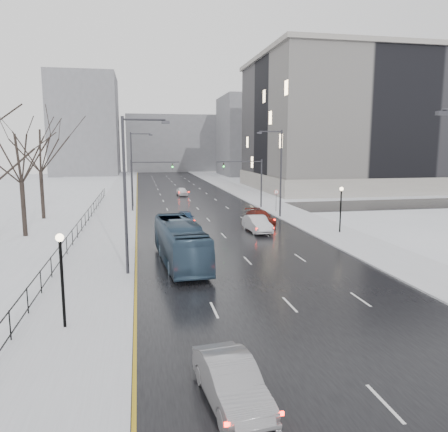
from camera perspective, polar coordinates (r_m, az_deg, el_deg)
road at (r=68.55m, az=-4.69°, el=2.25°), size 16.00×150.00×0.04m
cross_road at (r=56.75m, az=-3.33°, el=0.82°), size 130.00×10.00×0.04m
sidewalk_left at (r=68.19m, az=-13.50°, el=2.04°), size 5.00×150.00×0.16m
sidewalk_right at (r=70.48m, az=3.83°, el=2.49°), size 5.00×150.00×0.16m
park_strip at (r=69.26m, az=-21.38°, el=1.75°), size 14.00×150.00×0.12m
tree_park_d at (r=43.67m, az=-24.48°, el=-2.53°), size 8.75×8.75×12.50m
tree_park_e at (r=53.37m, az=-22.46°, el=-0.41°), size 9.45×9.45×13.50m
iron_fence at (r=38.73m, az=-18.99°, el=-2.23°), size 0.06×70.00×1.30m
streetlight_r_mid at (r=50.23m, az=7.19°, el=6.11°), size 2.95×0.25×10.00m
streetlight_l_near at (r=27.77m, az=-12.35°, el=3.57°), size 2.95×0.25×10.00m
streetlight_l_far at (r=59.70m, az=-11.75°, el=6.46°), size 2.95×0.25×10.00m
lamppost_l at (r=20.63m, az=-20.47°, el=-6.24°), size 0.36×0.36×4.28m
lamppost_r_mid at (r=42.29m, az=15.02°, el=1.67°), size 0.36×0.36×4.28m
mast_signal_right at (r=57.74m, az=3.88°, el=5.04°), size 6.10×0.33×6.50m
mast_signal_left at (r=55.79m, az=-10.87°, el=4.76°), size 6.10×0.33×6.50m
no_uturn_sign at (r=54.61m, az=6.84°, el=2.86°), size 0.60×0.06×2.70m
civic_building at (r=90.34m, az=17.32°, el=10.63°), size 41.00×31.00×24.80m
bldg_far_right at (r=127.72m, az=5.16°, el=10.35°), size 24.00×20.00×22.00m
bldg_far_left at (r=133.55m, az=-17.64°, el=11.20°), size 18.00×22.00×28.00m
bldg_far_center at (r=148.10m, az=-6.71°, el=9.38°), size 30.00×18.00×18.00m
sedan_left_near at (r=14.89m, az=0.94°, el=-20.83°), size 2.03×4.58×1.46m
bus at (r=30.81m, az=-5.73°, el=-3.44°), size 3.20×10.81×2.97m
sedan_center_near at (r=45.82m, az=-5.07°, el=-0.25°), size 1.98×4.38×1.46m
sedan_right_near at (r=41.95m, az=4.35°, el=-1.02°), size 1.97×4.87×1.57m
sedan_right_far at (r=46.25m, az=4.74°, el=-0.16°), size 2.47×5.17×1.45m
sedan_center_far at (r=73.14m, az=-5.51°, el=3.21°), size 1.82×4.05×1.35m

